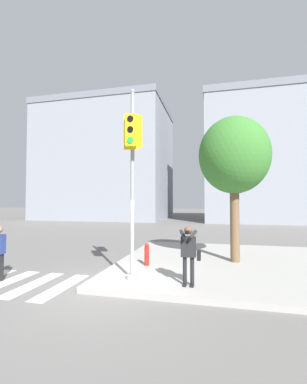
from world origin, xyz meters
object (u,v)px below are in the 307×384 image
(fire_hydrant, at_px, (147,254))
(street_tree, at_px, (234,156))
(person_photographer, at_px, (189,250))
(traffic_signal_pole, at_px, (133,156))

(fire_hydrant, bearing_deg, street_tree, 22.93)
(person_photographer, height_order, fire_hydrant, person_photographer)
(person_photographer, relative_size, fire_hydrant, 2.05)
(street_tree, bearing_deg, fire_hydrant, -157.07)
(person_photographer, distance_m, street_tree, 4.63)
(person_photographer, xyz_separation_m, street_tree, (1.44, 3.17, 3.05))
(person_photographer, distance_m, fire_hydrant, 2.57)
(street_tree, relative_size, fire_hydrant, 7.06)
(traffic_signal_pole, xyz_separation_m, street_tree, (3.11, 2.94, 0.37))
(traffic_signal_pole, distance_m, street_tree, 4.29)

